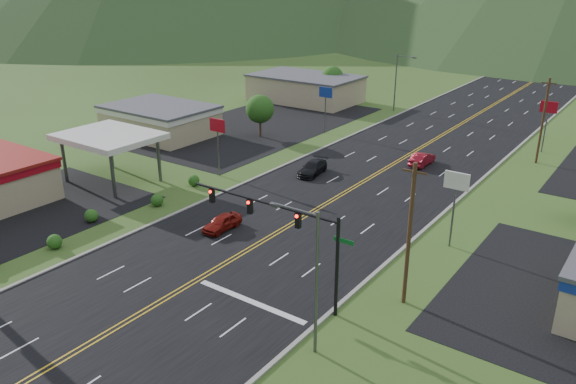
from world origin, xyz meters
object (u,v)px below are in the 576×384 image
Objects in this scene: car_red_far at (422,159)px; traffic_signal at (285,226)px; car_dark_mid at (312,168)px; gas_canopy at (109,138)px; car_red_near at (222,223)px; streetlight_west at (398,79)px; streetlight_east at (312,273)px.

traffic_signal is at bearing 96.95° from car_red_far.
car_red_far is at bearing 41.13° from car_dark_mid.
car_red_near is at bearing -7.95° from gas_canopy.
car_dark_mid is (5.87, -33.74, -4.47)m from streetlight_west.
car_red_near is (7.41, -50.48, -4.51)m from streetlight_west.
streetlight_east is 2.28× the size of car_red_near.
car_red_far is (7.11, 26.81, 0.06)m from car_red_near.
gas_canopy is 18.39m from car_red_near.
streetlight_west is 0.90× the size of gas_canopy.
streetlight_west is at bearing -57.94° from car_red_far.
traffic_signal is 6.17m from streetlight_east.
gas_canopy is 2.06× the size of car_dark_mid.
car_red_near is 0.89× the size of car_red_far.
traffic_signal is 1.46× the size of streetlight_east.
traffic_signal reaches higher than gas_canopy.
gas_canopy reaches higher than car_red_far.
traffic_signal reaches higher than car_dark_mid.
traffic_signal is at bearing -25.80° from car_red_near.
traffic_signal is 12.96m from car_red_near.
car_red_far is (-8.33, 36.33, -4.45)m from streetlight_east.
traffic_signal reaches higher than car_red_near.
traffic_signal is 2.69× the size of car_dark_mid.
car_dark_mid is 13.28m from car_red_far.
streetlight_west is (-18.16, 56.00, -0.15)m from traffic_signal.
car_red_far is at bearing 76.55° from car_red_near.
car_dark_mid is at bearing 96.66° from car_red_near.
traffic_signal is at bearing 139.61° from streetlight_east.
car_dark_mid is at bearing -80.13° from streetlight_west.
gas_canopy is at bearing -146.83° from car_dark_mid.
traffic_signal is 3.31× the size of car_red_near.
gas_canopy is (-10.32, -48.00, -0.31)m from streetlight_west.
streetlight_east is 35.28m from gas_canopy.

